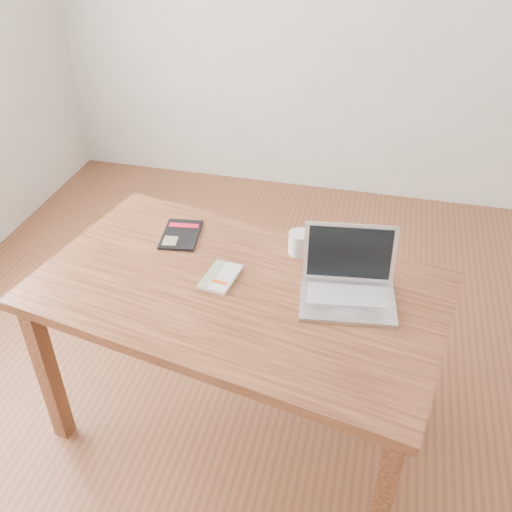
% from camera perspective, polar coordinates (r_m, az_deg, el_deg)
% --- Properties ---
extents(room, '(4.04, 4.04, 2.70)m').
position_cam_1_polar(room, '(1.82, 2.70, 14.41)').
color(room, brown).
rests_on(room, ground).
extents(desk, '(1.57, 1.07, 0.75)m').
position_cam_1_polar(desk, '(2.08, -1.74, -4.99)').
color(desk, brown).
rests_on(desk, ground).
extents(white_guidebook, '(0.13, 0.19, 0.02)m').
position_cam_1_polar(white_guidebook, '(2.06, -3.56, -2.10)').
color(white_guidebook, beige).
rests_on(white_guidebook, desk).
extents(black_guidebook, '(0.17, 0.23, 0.01)m').
position_cam_1_polar(black_guidebook, '(2.30, -7.52, 2.14)').
color(black_guidebook, black).
rests_on(black_guidebook, desk).
extents(laptop, '(0.35, 0.31, 0.23)m').
position_cam_1_polar(laptop, '(1.98, 9.21, -2.72)').
color(laptop, silver).
rests_on(laptop, desk).
extents(coffee_mug, '(0.12, 0.08, 0.09)m').
position_cam_1_polar(coffee_mug, '(2.17, 4.41, 1.34)').
color(coffee_mug, white).
rests_on(coffee_mug, desk).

